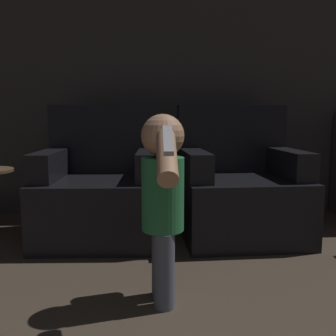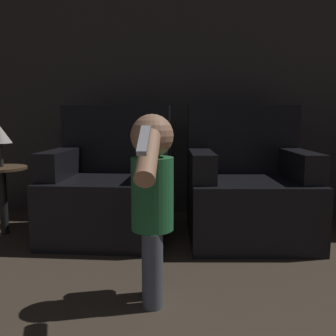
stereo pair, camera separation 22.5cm
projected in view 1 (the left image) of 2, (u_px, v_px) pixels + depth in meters
name	position (u px, v px, depth m)	size (l,w,h in m)	color
wall_back	(145.00, 72.00, 3.40)	(8.40, 0.05, 2.60)	#33302D
armchair_left	(102.00, 191.00, 2.81)	(0.89, 0.83, 0.99)	black
armchair_right	(239.00, 190.00, 2.85)	(0.92, 0.87, 0.99)	black
person_toddler	(163.00, 194.00, 1.76)	(0.20, 0.62, 0.92)	#474C56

